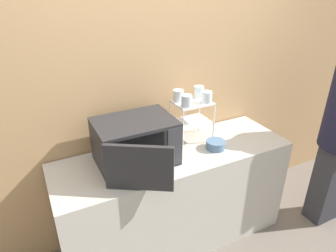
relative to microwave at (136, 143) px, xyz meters
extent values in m
cube|color=tan|center=(0.32, 0.33, 0.25)|extent=(8.00, 0.06, 2.60)
cube|color=#B7B2A8|center=(0.32, -0.02, -0.61)|extent=(1.90, 0.61, 0.88)
cube|color=#262628|center=(0.01, 0.02, 0.00)|extent=(0.56, 0.40, 0.33)
cube|color=#B7B2A8|center=(-0.06, -0.18, 0.00)|extent=(0.40, 0.01, 0.29)
cube|color=#333338|center=(0.22, -0.18, 0.00)|extent=(0.11, 0.01, 0.29)
cube|color=#262628|center=(-0.10, -0.31, 0.00)|extent=(0.39, 0.26, 0.32)
cylinder|color=white|center=(0.39, 0.00, 0.01)|extent=(0.01, 0.01, 0.35)
cylinder|color=white|center=(0.68, 0.00, 0.01)|extent=(0.01, 0.01, 0.35)
cylinder|color=white|center=(0.39, 0.22, 0.01)|extent=(0.01, 0.01, 0.35)
cylinder|color=white|center=(0.68, 0.22, 0.01)|extent=(0.01, 0.01, 0.35)
cube|color=white|center=(0.53, 0.11, 0.01)|extent=(0.29, 0.22, 0.01)
cube|color=white|center=(0.53, 0.11, 0.17)|extent=(0.29, 0.22, 0.01)
cylinder|color=silver|center=(0.44, 0.05, 0.23)|extent=(0.08, 0.08, 0.09)
cylinder|color=silver|center=(0.63, 0.18, 0.23)|extent=(0.08, 0.08, 0.09)
cylinder|color=silver|center=(0.62, 0.04, 0.23)|extent=(0.08, 0.08, 0.09)
cylinder|color=silver|center=(0.44, 0.17, 0.23)|extent=(0.08, 0.08, 0.09)
cylinder|color=slate|center=(0.64, -0.10, -0.16)|extent=(0.08, 0.08, 0.01)
cylinder|color=slate|center=(0.64, -0.10, -0.13)|extent=(0.15, 0.15, 0.07)
cube|color=#2D2D33|center=(1.73, -0.43, -0.65)|extent=(0.30, 0.19, 0.79)
camera|label=1|loc=(-0.63, -1.77, 1.06)|focal=32.00mm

